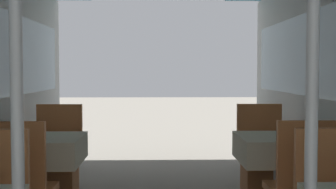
# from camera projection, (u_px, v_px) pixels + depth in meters

# --- Properties ---
(support_pole_left_0) EXTENTS (0.05, 0.05, 2.11)m
(support_pole_left_0) POSITION_uv_depth(u_px,v_px,m) (17.00, 117.00, 1.77)
(support_pole_left_0) COLOR silver
(support_pole_left_0) RESTS_ON ground_plane
(dining_table_left_1) EXTENTS (0.63, 0.63, 0.72)m
(dining_table_left_1) POSITION_uv_depth(u_px,v_px,m) (41.00, 152.00, 3.59)
(dining_table_left_1) COLOR #4C4C51
(dining_table_left_1) RESTS_ON ground_plane
(chair_left_far_1) EXTENTS (0.41, 0.41, 0.92)m
(chair_left_far_1) POSITION_uv_depth(u_px,v_px,m) (56.00, 176.00, 4.16)
(chair_left_far_1) COLOR #9C5B31
(chair_left_far_1) RESTS_ON ground_plane
(support_pole_right_0) EXTENTS (0.05, 0.05, 2.11)m
(support_pole_right_0) POSITION_uv_depth(u_px,v_px,m) (312.00, 116.00, 1.80)
(support_pole_right_0) COLOR silver
(support_pole_right_0) RESTS_ON ground_plane
(dining_table_right_1) EXTENTS (0.63, 0.63, 0.72)m
(dining_table_right_1) POSITION_uv_depth(u_px,v_px,m) (279.00, 151.00, 3.64)
(dining_table_right_1) COLOR #4C4C51
(dining_table_right_1) RESTS_ON ground_plane
(chair_right_far_1) EXTENTS (0.41, 0.41, 0.92)m
(chair_right_far_1) POSITION_uv_depth(u_px,v_px,m) (263.00, 175.00, 4.20)
(chair_right_far_1) COLOR #9C5B31
(chair_right_far_1) RESTS_ON ground_plane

